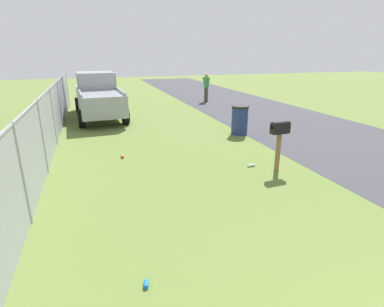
{
  "coord_description": "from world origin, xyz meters",
  "views": [
    {
      "loc": [
        0.15,
        3.15,
        3.01
      ],
      "look_at": [
        6.0,
        1.25,
        0.95
      ],
      "focal_mm": 28.36,
      "sensor_mm": 36.0,
      "label": 1
    }
  ],
  "objects_px": {
    "mailbox": "(280,132)",
    "trash_bin": "(240,120)",
    "pickup_truck": "(98,94)",
    "pedestrian": "(206,85)"
  },
  "relations": [
    {
      "from": "mailbox",
      "to": "pedestrian",
      "type": "distance_m",
      "value": 11.88
    },
    {
      "from": "pickup_truck",
      "to": "trash_bin",
      "type": "relative_size",
      "value": 5.18
    },
    {
      "from": "mailbox",
      "to": "trash_bin",
      "type": "relative_size",
      "value": 1.23
    },
    {
      "from": "mailbox",
      "to": "pickup_truck",
      "type": "xyz_separation_m",
      "value": [
        8.84,
        4.23,
        0.03
      ]
    },
    {
      "from": "mailbox",
      "to": "pedestrian",
      "type": "relative_size",
      "value": 0.77
    },
    {
      "from": "trash_bin",
      "to": "pickup_truck",
      "type": "bearing_deg",
      "value": 44.58
    },
    {
      "from": "trash_bin",
      "to": "pedestrian",
      "type": "xyz_separation_m",
      "value": [
        7.88,
        -1.59,
        0.47
      ]
    },
    {
      "from": "pedestrian",
      "to": "trash_bin",
      "type": "bearing_deg",
      "value": 52.85
    },
    {
      "from": "mailbox",
      "to": "trash_bin",
      "type": "distance_m",
      "value": 3.88
    },
    {
      "from": "mailbox",
      "to": "pedestrian",
      "type": "height_order",
      "value": "pedestrian"
    }
  ]
}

